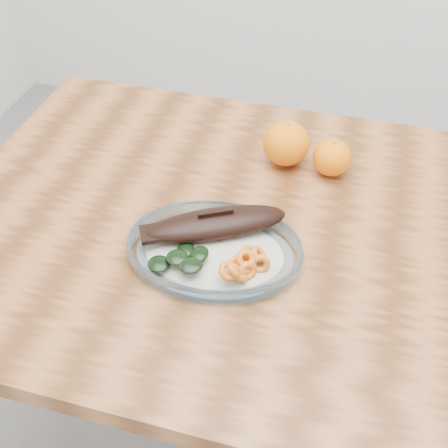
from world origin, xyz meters
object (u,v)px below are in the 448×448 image
object	(u,v)px
dining_table	(271,267)
plated_meal	(215,248)
orange_right	(332,158)
orange_left	(286,143)

from	to	relation	value
dining_table	plated_meal	distance (m)	0.17
dining_table	orange_right	world-z (taller)	orange_right
plated_meal	orange_right	xyz separation A→B (m)	(0.16, 0.28, 0.02)
plated_meal	orange_left	world-z (taller)	orange_left
plated_meal	orange_left	xyz separation A→B (m)	(0.06, 0.29, 0.03)
plated_meal	orange_left	distance (m)	0.29
plated_meal	orange_right	world-z (taller)	plated_meal
orange_left	orange_right	bearing A→B (deg)	-6.58
dining_table	orange_right	xyz separation A→B (m)	(0.07, 0.19, 0.14)
dining_table	orange_left	distance (m)	0.24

